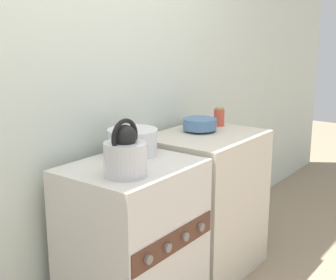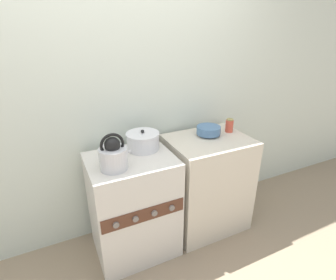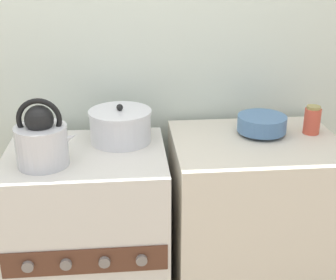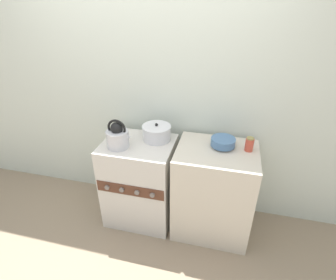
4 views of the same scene
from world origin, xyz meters
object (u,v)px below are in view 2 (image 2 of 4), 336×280
Objects in this scene: stove at (133,206)px; enamel_bowl at (209,130)px; storage_jar at (229,126)px; cooking_pot at (143,141)px; kettle at (113,155)px.

enamel_bowl reaches higher than stove.
stove is 0.91m from enamel_bowl.
storage_jar reaches higher than enamel_bowl.
stove is 7.10× the size of storage_jar.
stove is 0.54m from cooking_pot.
kettle is 2.14× the size of storage_jar.
kettle reaches higher than cooking_pot.
enamel_bowl is at bearing 6.81° from stove.
storage_jar is (0.83, -0.04, 0.01)m from cooking_pot.
enamel_bowl is 1.71× the size of storage_jar.
cooking_pot reaches higher than stove.
storage_jar is (0.22, -0.01, 0.01)m from enamel_bowl.
cooking_pot is 0.61m from enamel_bowl.
cooking_pot is at bearing 38.60° from stove.
kettle is at bearing -146.93° from stove.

